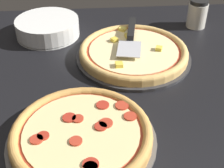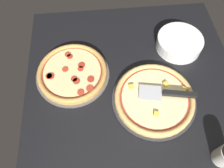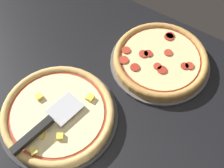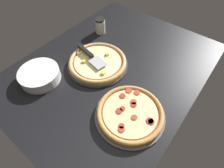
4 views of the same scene
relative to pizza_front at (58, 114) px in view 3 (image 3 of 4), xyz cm
name	(u,v)px [view 3 (image 3 of 4)]	position (x,y,z in cm)	size (l,w,h in cm)	color
ground_plane	(63,95)	(-4.66, 7.84, -4.27)	(129.15, 98.80, 3.60)	black
pizza_pan_front	(59,116)	(-0.01, 0.01, -1.97)	(37.02, 37.02, 1.00)	#2D2D30
pizza_front	(58,114)	(0.00, 0.00, 0.00)	(34.80, 34.80, 3.36)	#DBAD60
pizza_pan_back	(160,63)	(16.71, 35.42, -1.97)	(34.39, 34.39, 1.00)	#565451
pizza_back	(161,59)	(16.69, 35.42, 0.12)	(32.33, 32.33, 3.17)	#C68E47
serving_spatula	(40,129)	(-0.09, -7.64, 2.70)	(9.15, 24.76, 2.00)	#B7B7BC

